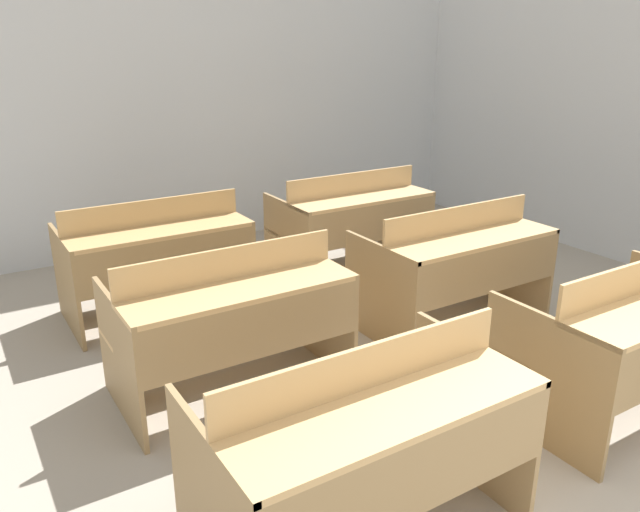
{
  "coord_description": "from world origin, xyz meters",
  "views": [
    {
      "loc": [
        -2.37,
        -0.23,
        2.01
      ],
      "look_at": [
        -0.48,
        2.79,
        0.78
      ],
      "focal_mm": 35.0,
      "sensor_mm": 36.0,
      "label": 1
    }
  ],
  "objects_px": {
    "bench_third_left": "(156,255)",
    "bench_third_right": "(352,220)",
    "bench_second_right": "(455,263)",
    "bench_front_right": "(630,333)",
    "bench_second_left": "(231,317)",
    "bench_front_left": "(364,440)"
  },
  "relations": [
    {
      "from": "bench_front_left",
      "to": "bench_third_left",
      "type": "distance_m",
      "value": 2.7
    },
    {
      "from": "bench_front_left",
      "to": "bench_third_left",
      "type": "bearing_deg",
      "value": 89.67
    },
    {
      "from": "bench_second_left",
      "to": "bench_front_right",
      "type": "bearing_deg",
      "value": -37.5
    },
    {
      "from": "bench_second_left",
      "to": "bench_third_right",
      "type": "distance_m",
      "value": 2.23
    },
    {
      "from": "bench_front_left",
      "to": "bench_front_right",
      "type": "relative_size",
      "value": 1.0
    },
    {
      "from": "bench_second_right",
      "to": "bench_third_left",
      "type": "relative_size",
      "value": 1.0
    },
    {
      "from": "bench_third_left",
      "to": "bench_front_left",
      "type": "bearing_deg",
      "value": -90.33
    },
    {
      "from": "bench_front_left",
      "to": "bench_second_right",
      "type": "relative_size",
      "value": 1.0
    },
    {
      "from": "bench_front_left",
      "to": "bench_second_left",
      "type": "bearing_deg",
      "value": 88.62
    },
    {
      "from": "bench_front_right",
      "to": "bench_second_right",
      "type": "xyz_separation_m",
      "value": [
        -0.02,
        1.35,
        0.0
      ]
    },
    {
      "from": "bench_second_right",
      "to": "bench_third_left",
      "type": "xyz_separation_m",
      "value": [
        -1.78,
        1.34,
        0.0
      ]
    },
    {
      "from": "bench_third_left",
      "to": "bench_third_right",
      "type": "distance_m",
      "value": 1.8
    },
    {
      "from": "bench_front_right",
      "to": "bench_second_left",
      "type": "bearing_deg",
      "value": 142.5
    },
    {
      "from": "bench_second_left",
      "to": "bench_third_left",
      "type": "bearing_deg",
      "value": 90.77
    },
    {
      "from": "bench_front_right",
      "to": "bench_second_left",
      "type": "xyz_separation_m",
      "value": [
        -1.78,
        1.37,
        0.0
      ]
    },
    {
      "from": "bench_second_left",
      "to": "bench_third_right",
      "type": "relative_size",
      "value": 1.0
    },
    {
      "from": "bench_second_left",
      "to": "bench_third_right",
      "type": "height_order",
      "value": "same"
    },
    {
      "from": "bench_third_left",
      "to": "bench_second_left",
      "type": "bearing_deg",
      "value": -89.23
    },
    {
      "from": "bench_front_left",
      "to": "bench_third_right",
      "type": "bearing_deg",
      "value": 56.13
    },
    {
      "from": "bench_front_left",
      "to": "bench_second_right",
      "type": "height_order",
      "value": "same"
    },
    {
      "from": "bench_front_left",
      "to": "bench_front_right",
      "type": "bearing_deg",
      "value": 0.24
    },
    {
      "from": "bench_third_right",
      "to": "bench_second_left",
      "type": "bearing_deg",
      "value": -143.21
    }
  ]
}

